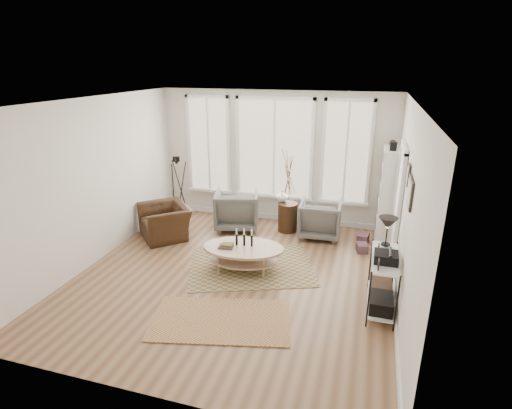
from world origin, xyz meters
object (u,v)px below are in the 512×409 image
(bookcase, at_px, (387,196))
(low_shelf, at_px, (383,277))
(armchair_right, at_px, (320,219))
(accent_chair, at_px, (165,221))
(coffee_table, at_px, (243,252))
(armchair_left, at_px, (237,209))
(side_table, at_px, (288,194))

(bookcase, relative_size, low_shelf, 1.58)
(armchair_right, bearing_deg, bookcase, -174.45)
(low_shelf, relative_size, accent_chair, 1.26)
(coffee_table, distance_m, accent_chair, 2.18)
(low_shelf, distance_m, coffee_table, 2.37)
(armchair_left, bearing_deg, coffee_table, 97.09)
(low_shelf, xyz_separation_m, armchair_right, (-1.22, 2.34, -0.13))
(bookcase, height_order, armchair_left, bookcase)
(bookcase, bearing_deg, side_table, -177.72)
(low_shelf, relative_size, coffee_table, 0.87)
(armchair_left, bearing_deg, side_table, 172.93)
(armchair_right, distance_m, side_table, 0.85)
(accent_chair, bearing_deg, coffee_table, 21.71)
(bookcase, distance_m, low_shelf, 2.56)
(bookcase, xyz_separation_m, accent_chair, (-4.35, -1.10, -0.62))
(armchair_left, xyz_separation_m, side_table, (1.10, 0.15, 0.41))
(accent_chair, bearing_deg, low_shelf, 27.85)
(accent_chair, bearing_deg, bookcase, 60.34)
(low_shelf, bearing_deg, armchair_left, 142.85)
(low_shelf, distance_m, armchair_left, 3.79)
(low_shelf, xyz_separation_m, armchair_left, (-3.02, 2.29, -0.09))
(armchair_left, bearing_deg, low_shelf, 127.94)
(coffee_table, height_order, armchair_right, armchair_right)
(coffee_table, relative_size, armchair_left, 1.60)
(accent_chair, bearing_deg, armchair_right, 62.72)
(bookcase, height_order, side_table, bookcase)
(armchair_left, distance_m, accent_chair, 1.54)
(coffee_table, height_order, armchair_left, armchair_left)
(armchair_left, distance_m, armchair_right, 1.81)
(bookcase, height_order, coffee_table, bookcase)
(bookcase, distance_m, armchair_left, 3.13)
(accent_chair, bearing_deg, armchair_left, 80.50)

